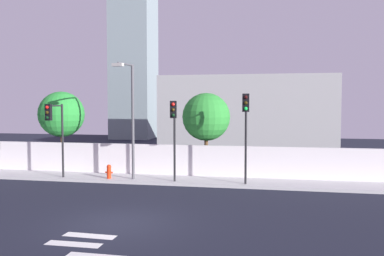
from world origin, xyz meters
The scene contains 12 objects.
ground_plane centered at (0.00, 0.00, 0.00)m, with size 80.00×80.00×0.00m, color black.
sidewalk centered at (0.00, 8.20, 0.07)m, with size 36.00×2.40×0.15m, color #B4B4B4.
perimeter_wall centered at (0.00, 9.49, 1.05)m, with size 36.00×0.18×1.80m, color silver.
traffic_light_left centered at (4.22, 6.89, 3.60)m, with size 0.35×1.48×4.73m.
traffic_light_center centered at (0.42, 7.06, 3.35)m, with size 0.39×1.12×4.38m.
traffic_light_right centered at (-6.33, 6.83, 3.25)m, with size 0.36×1.52×4.21m.
street_lamp_curbside centered at (-2.13, 7.51, 3.94)m, with size 0.64×1.80×6.39m.
fire_hydrant centered at (-3.49, 7.63, 0.58)m, with size 0.44×0.26×0.80m.
roadside_tree_leftmost centered at (-7.86, 10.39, 3.69)m, with size 2.94×2.94×5.17m.
roadside_tree_midleft centered at (1.63, 10.39, 3.57)m, with size 2.89×2.89×5.03m.
low_building_distant centered at (3.31, 23.49, 3.42)m, with size 15.32×6.00×6.85m, color #A0A0A0.
tower_on_skyline centered at (-11.61, 35.49, 16.05)m, with size 5.01×5.00×32.10m, color gray.
Camera 1 is at (5.51, -14.00, 4.38)m, focal length 38.35 mm.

